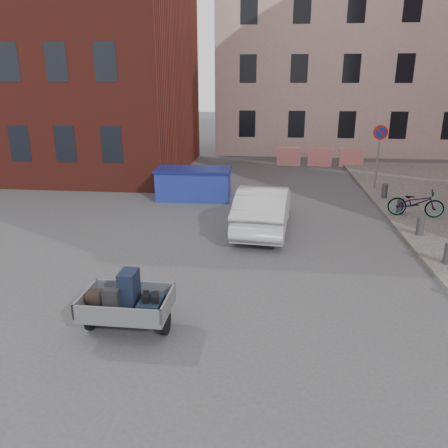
# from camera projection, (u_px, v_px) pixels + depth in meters

# --- Properties ---
(ground) EXTENTS (120.00, 120.00, 0.00)m
(ground) POSITION_uv_depth(u_px,v_px,m) (203.00, 277.00, 10.46)
(ground) COLOR #38383A
(ground) RESTS_ON ground
(building_brick) EXTENTS (12.00, 10.00, 14.00)m
(building_brick) POSITION_uv_depth(u_px,v_px,m) (61.00, 28.00, 21.49)
(building_brick) COLOR #591E16
(building_brick) RESTS_ON ground
(building_pink) EXTENTS (16.00, 8.00, 14.00)m
(building_pink) POSITION_uv_depth(u_px,v_px,m) (344.00, 41.00, 28.46)
(building_pink) COLOR #BF9D92
(building_pink) RESTS_ON ground
(no_parking_sign) EXTENTS (0.60, 0.09, 2.65)m
(no_parking_sign) POSITION_uv_depth(u_px,v_px,m) (379.00, 143.00, 18.18)
(no_parking_sign) COLOR gray
(no_parking_sign) RESTS_ON sidewalk
(bollards) EXTENTS (0.22, 9.02, 0.55)m
(bollards) POSITION_uv_depth(u_px,v_px,m) (420.00, 226.00, 12.93)
(bollards) COLOR #3A3A3D
(bollards) RESTS_ON sidewalk
(barriers) EXTENTS (4.70, 0.18, 1.00)m
(barriers) POSITION_uv_depth(u_px,v_px,m) (320.00, 157.00, 24.05)
(barriers) COLOR red
(barriers) RESTS_ON ground
(trailer) EXTENTS (1.61, 1.81, 1.20)m
(trailer) POSITION_uv_depth(u_px,v_px,m) (126.00, 302.00, 8.02)
(trailer) COLOR black
(trailer) RESTS_ON ground
(dumpster) EXTENTS (2.97, 1.59, 1.23)m
(dumpster) POSITION_uv_depth(u_px,v_px,m) (194.00, 184.00, 17.31)
(dumpster) COLOR navy
(dumpster) RESTS_ON ground
(silver_car) EXTENTS (1.84, 4.42, 1.42)m
(silver_car) POSITION_uv_depth(u_px,v_px,m) (264.00, 208.00, 13.66)
(silver_car) COLOR #A9ABB0
(silver_car) RESTS_ON ground
(bicycle) EXTENTS (1.86, 0.90, 0.94)m
(bicycle) POSITION_uv_depth(u_px,v_px,m) (416.00, 203.00, 14.69)
(bicycle) COLOR black
(bicycle) RESTS_ON sidewalk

